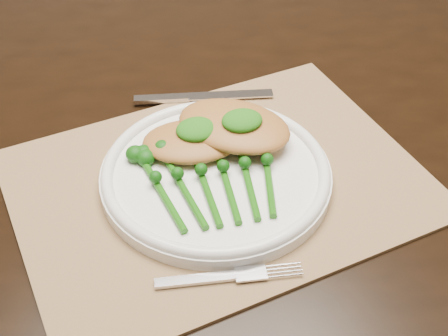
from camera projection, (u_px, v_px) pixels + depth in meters
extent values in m
cube|color=black|center=(224.00, 109.00, 0.89)|extent=(1.72, 1.13, 0.04)
cube|color=olive|center=(219.00, 183.00, 0.75)|extent=(0.53, 0.44, 0.00)
cylinder|color=white|center=(216.00, 176.00, 0.74)|extent=(0.27, 0.27, 0.02)
torus|color=white|center=(216.00, 170.00, 0.73)|extent=(0.27, 0.27, 0.01)
cube|color=silver|center=(162.00, 99.00, 0.86)|extent=(0.08, 0.03, 0.01)
cube|color=silver|center=(231.00, 95.00, 0.87)|extent=(0.12, 0.04, 0.00)
cube|color=silver|center=(196.00, 280.00, 0.63)|extent=(0.08, 0.02, 0.00)
ellipsoid|color=#B07233|center=(191.00, 141.00, 0.76)|extent=(0.13, 0.10, 0.02)
ellipsoid|color=#B07233|center=(234.00, 126.00, 0.77)|extent=(0.17, 0.17, 0.03)
ellipsoid|color=#134F0B|center=(197.00, 129.00, 0.75)|extent=(0.05, 0.04, 0.02)
ellipsoid|color=#134F0B|center=(242.00, 121.00, 0.75)|extent=(0.05, 0.04, 0.02)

